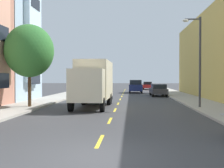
# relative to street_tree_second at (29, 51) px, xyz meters

# --- Properties ---
(ground_plane) EXTENTS (160.00, 160.00, 0.00)m
(ground_plane) POSITION_rel_street_tree_second_xyz_m (6.40, 17.24, -4.25)
(ground_plane) COLOR #38383A
(sidewalk_left) EXTENTS (3.20, 120.00, 0.14)m
(sidewalk_left) POSITION_rel_street_tree_second_xyz_m (-0.70, 15.24, -4.18)
(sidewalk_left) COLOR #A39E93
(sidewalk_left) RESTS_ON ground_plane
(sidewalk_right) EXTENTS (3.20, 120.00, 0.14)m
(sidewalk_right) POSITION_rel_street_tree_second_xyz_m (13.50, 15.24, -4.18)
(sidewalk_right) COLOR #A39E93
(sidewalk_right) RESTS_ON ground_plane
(lane_centerline_dashes) EXTENTS (0.14, 47.20, 0.01)m
(lane_centerline_dashes) POSITION_rel_street_tree_second_xyz_m (6.40, 11.74, -4.25)
(lane_centerline_dashes) COLOR yellow
(lane_centerline_dashes) RESTS_ON ground_plane
(street_tree_second) EXTENTS (3.61, 3.61, 6.07)m
(street_tree_second) POSITION_rel_street_tree_second_xyz_m (0.00, 0.00, 0.00)
(street_tree_second) COLOR #47331E
(street_tree_second) RESTS_ON sidewalk_left
(street_lamp) EXTENTS (1.35, 0.28, 6.52)m
(street_lamp) POSITION_rel_street_tree_second_xyz_m (12.34, 0.31, -0.32)
(street_lamp) COLOR #38383D
(street_lamp) RESTS_ON sidewalk_right
(delivery_box_truck) EXTENTS (2.49, 8.11, 3.61)m
(delivery_box_truck) POSITION_rel_street_tree_second_xyz_m (4.60, 1.49, -2.24)
(delivery_box_truck) COLOR beige
(delivery_box_truck) RESTS_ON ground_plane
(parked_sedan_champagne) EXTENTS (1.80, 4.50, 1.43)m
(parked_sedan_champagne) POSITION_rel_street_tree_second_xyz_m (1.92, 19.40, -3.50)
(parked_sedan_champagne) COLOR tan
(parked_sedan_champagne) RESTS_ON ground_plane
(parked_hatchback_red) EXTENTS (1.85, 4.05, 1.50)m
(parked_hatchback_red) POSITION_rel_street_tree_second_xyz_m (10.66, 34.68, -3.50)
(parked_hatchback_red) COLOR #AD1E1E
(parked_hatchback_red) RESTS_ON ground_plane
(parked_sedan_black) EXTENTS (1.83, 4.51, 1.43)m
(parked_sedan_black) POSITION_rel_street_tree_second_xyz_m (1.92, 35.55, -3.50)
(parked_sedan_black) COLOR black
(parked_sedan_black) RESTS_ON ground_plane
(parked_sedan_silver) EXTENTS (1.90, 4.54, 1.43)m
(parked_sedan_silver) POSITION_rel_street_tree_second_xyz_m (2.00, 27.63, -3.50)
(parked_sedan_silver) COLOR #B2B5BA
(parked_sedan_silver) RESTS_ON ground_plane
(parked_wagon_charcoal) EXTENTS (1.92, 4.74, 1.50)m
(parked_wagon_charcoal) POSITION_rel_street_tree_second_xyz_m (10.87, 14.79, -3.45)
(parked_wagon_charcoal) COLOR #333338
(parked_wagon_charcoal) RESTS_ON ground_plane
(moving_navy_sedan) EXTENTS (1.95, 4.80, 1.93)m
(moving_navy_sedan) POSITION_rel_street_tree_second_xyz_m (8.20, 22.60, -3.27)
(moving_navy_sedan) COLOR navy
(moving_navy_sedan) RESTS_ON ground_plane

